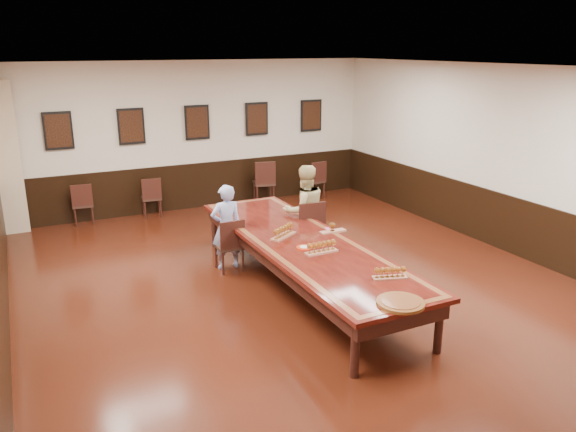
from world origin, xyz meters
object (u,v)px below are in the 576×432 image
person_man (226,227)px  person_woman (304,211)px  spare_chair_d (314,180)px  chair_woman (307,228)px  spare_chair_a (82,203)px  spare_chair_b (151,196)px  chair_man (229,244)px  spare_chair_c (264,181)px  carved_platter (400,303)px  conference_table (303,250)px

person_man → person_woman: bearing=-179.8°
spare_chair_d → chair_woman: bearing=51.8°
spare_chair_a → spare_chair_d: size_ratio=0.95×
spare_chair_b → person_woman: 3.95m
chair_man → spare_chair_d: size_ratio=0.97×
spare_chair_d → person_man: person_man is taller
spare_chair_c → person_woman: size_ratio=0.63×
chair_man → carved_platter: chair_man is taller
chair_woman → person_man: person_man is taller
spare_chair_d → conference_table: 5.23m
spare_chair_a → spare_chair_c: spare_chair_c is taller
spare_chair_c → spare_chair_b: bearing=11.3°
spare_chair_a → person_woman: person_woman is taller
spare_chair_c → conference_table: (-1.43, -4.67, 0.11)m
spare_chair_b → conference_table: 4.89m
spare_chair_a → carved_platter: bearing=113.7°
conference_table → carved_platter: carved_platter is taller
person_woman → carved_platter: (-0.70, -3.60, -0.02)m
spare_chair_b → person_woman: person_woman is taller
chair_woman → spare_chair_c: bearing=-98.2°
carved_platter → conference_table: bearing=89.9°
person_woman → carved_platter: bearing=82.7°
spare_chair_d → person_man: (-3.38, -3.23, 0.25)m
chair_woman → spare_chair_d: (1.97, 3.34, -0.05)m
chair_man → person_woman: 1.46m
spare_chair_b → person_woman: size_ratio=0.54×
spare_chair_d → conference_table: (-2.66, -4.51, 0.16)m
spare_chair_a → person_man: size_ratio=0.61×
carved_platter → chair_woman: bearing=78.8°
spare_chair_c → carved_platter: size_ratio=1.67×
spare_chair_d → spare_chair_b: bearing=-11.4°
person_woman → spare_chair_c: bearing=-98.5°
chair_woman → carved_platter: (-0.69, -3.49, 0.26)m
spare_chair_b → person_man: 3.51m
spare_chair_a → spare_chair_c: bearing=-177.9°
spare_chair_a → carved_platter: size_ratio=1.43×
spare_chair_a → spare_chair_d: spare_chair_d is taller
person_man → person_woman: size_ratio=0.88×
spare_chair_c → carved_platter: (-1.44, -6.99, 0.27)m
chair_man → spare_chair_d: bearing=-135.2°
spare_chair_a → person_woman: (3.21, -3.55, 0.36)m
spare_chair_a → spare_chair_b: bearing=-178.6°
conference_table → spare_chair_a: bearing=117.5°
spare_chair_b → conference_table: size_ratio=0.17×
spare_chair_d → person_man: size_ratio=0.64×
spare_chair_c → person_man: 4.02m
spare_chair_a → person_woman: size_ratio=0.54×
spare_chair_b → spare_chair_c: bearing=-175.8°
spare_chair_a → person_man: person_man is taller
spare_chair_a → conference_table: bearing=121.9°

